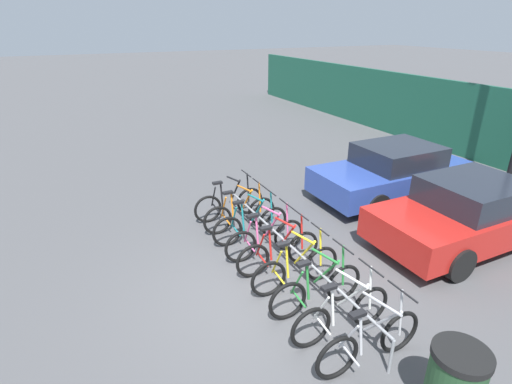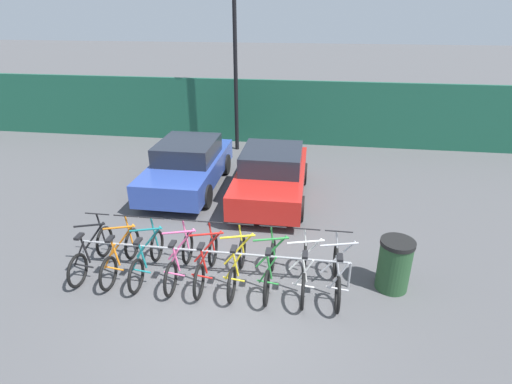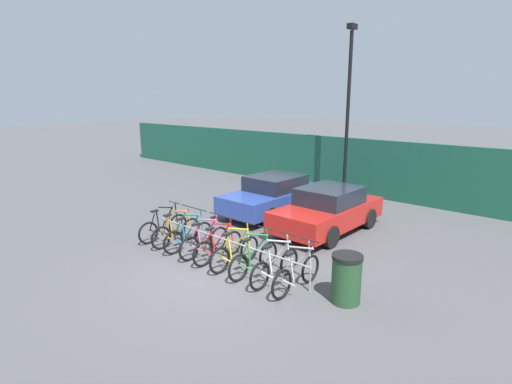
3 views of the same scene
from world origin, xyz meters
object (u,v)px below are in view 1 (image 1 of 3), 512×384
object	(u,v)px
bicycle_orange	(240,214)
bicycle_teal	(251,224)
bicycle_red	(279,252)
bike_rack	(287,245)
bicycle_pink	(265,238)
bicycle_black	(229,203)
bicycle_silver	(370,342)
bicycle_yellow	(296,269)
car_blue	(393,172)
bicycle_white	(342,314)
car_red	(468,213)
bicycle_green	(317,289)

from	to	relation	value
bicycle_orange	bicycle_teal	world-z (taller)	same
bicycle_orange	bicycle_red	size ratio (longest dim) A/B	1.00
bike_rack	bicycle_pink	distance (m)	0.62
bicycle_black	bicycle_silver	distance (m)	4.86
bicycle_yellow	car_blue	xyz separation A→B (m)	(-2.27, 4.29, 0.31)
bicycle_orange	bicycle_white	bearing A→B (deg)	0.69
car_red	bicycle_teal	bearing A→B (deg)	-117.53
bicycle_teal	bicycle_red	world-z (taller)	same
bicycle_silver	car_red	size ratio (longest dim) A/B	0.43
bicycle_orange	bicycle_black	bearing A→B (deg)	-179.31
bicycle_red	bicycle_yellow	world-z (taller)	same
bicycle_pink	bicycle_teal	bearing A→B (deg)	178.35
bicycle_orange	bicycle_silver	size ratio (longest dim) A/B	1.00
bicycle_black	bicycle_yellow	size ratio (longest dim) A/B	1.00
bicycle_silver	bicycle_red	bearing A→B (deg)	177.67
bike_rack	bicycle_yellow	world-z (taller)	bicycle_yellow
bike_rack	bicycle_orange	distance (m)	1.82
bike_rack	bicycle_orange	bearing A→B (deg)	-175.30
bicycle_red	car_red	xyz separation A→B (m)	(0.83, 3.90, 0.31)
bicycle_teal	bicycle_black	bearing A→B (deg)	177.40
bicycle_orange	bicycle_white	world-z (taller)	same
bicycle_black	bicycle_white	world-z (taller)	same
bicycle_red	car_blue	size ratio (longest dim) A/B	0.41
bicycle_silver	bicycle_white	bearing A→B (deg)	177.67
bike_rack	bicycle_green	size ratio (longest dim) A/B	3.16
bicycle_yellow	bicycle_green	distance (m)	0.63
bicycle_black	bicycle_white	size ratio (longest dim) A/B	1.00
bicycle_yellow	bicycle_green	size ratio (longest dim) A/B	1.00
bicycle_orange	bicycle_green	size ratio (longest dim) A/B	1.00
bicycle_orange	car_blue	size ratio (longest dim) A/B	0.41
bicycle_black	bicycle_red	bearing A→B (deg)	-0.02
bicycle_black	bicycle_orange	distance (m)	0.62
bicycle_black	bicycle_yellow	xyz separation A→B (m)	(2.98, 0.00, 0.00)
bicycle_pink	bicycle_green	bearing A→B (deg)	-1.65
bike_rack	bicycle_silver	world-z (taller)	bicycle_silver
bicycle_silver	car_blue	bearing A→B (deg)	131.71
bicycle_silver	car_blue	distance (m)	5.98
car_red	bicycle_orange	bearing A→B (deg)	-123.52
bike_rack	bicycle_teal	xyz separation A→B (m)	(-1.26, -0.15, -0.13)
bicycle_green	car_blue	xyz separation A→B (m)	(-2.90, 4.29, 0.31)
bicycle_silver	car_blue	world-z (taller)	car_blue
bicycle_yellow	car_red	size ratio (longest dim) A/B	0.43
bike_rack	bicycle_yellow	distance (m)	0.58
bicycle_black	bicycle_green	world-z (taller)	same
bike_rack	bicycle_yellow	bearing A→B (deg)	-15.09
car_red	bicycle_yellow	bearing A→B (deg)	-93.28
bike_rack	bicycle_black	size ratio (longest dim) A/B	3.16
bicycle_orange	car_blue	xyz separation A→B (m)	(0.09, 4.29, 0.31)
bicycle_red	bicycle_orange	bearing A→B (deg)	-179.47
bike_rack	bicycle_orange	xyz separation A→B (m)	(-1.81, -0.15, -0.13)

